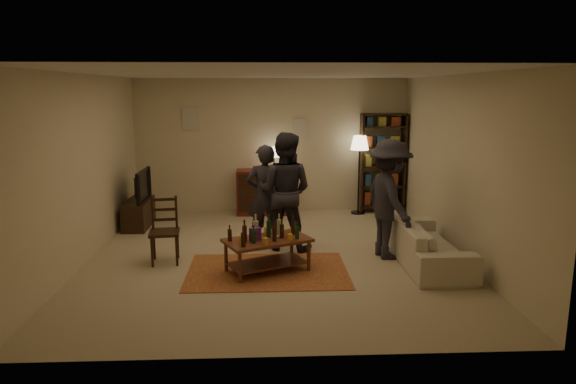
{
  "coord_description": "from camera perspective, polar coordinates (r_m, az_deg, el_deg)",
  "views": [
    {
      "loc": [
        -0.13,
        -7.44,
        2.47
      ],
      "look_at": [
        0.21,
        0.1,
        0.97
      ],
      "focal_mm": 32.0,
      "sensor_mm": 36.0,
      "label": 1
    }
  ],
  "objects": [
    {
      "name": "person_left",
      "position": [
        8.17,
        -2.58,
        -0.41
      ],
      "size": [
        0.63,
        0.44,
        1.64
      ],
      "primitive_type": "imported",
      "rotation": [
        0.0,
        0.0,
        3.22
      ],
      "color": "#292830",
      "rests_on": "ground"
    },
    {
      "name": "dining_chair",
      "position": [
        7.67,
        -13.56,
        -3.85
      ],
      "size": [
        0.47,
        0.47,
        0.97
      ],
      "rotation": [
        0.0,
        0.0,
        0.12
      ],
      "color": "black",
      "rests_on": "ground"
    },
    {
      "name": "bookshelf",
      "position": [
        10.59,
        10.42,
        3.29
      ],
      "size": [
        0.9,
        0.34,
        2.02
      ],
      "color": "black",
      "rests_on": "ground"
    },
    {
      "name": "floor",
      "position": [
        7.84,
        -1.52,
        -7.11
      ],
      "size": [
        6.0,
        6.0,
        0.0
      ],
      "primitive_type": "plane",
      "color": "#C6B793",
      "rests_on": "ground"
    },
    {
      "name": "coffee_table",
      "position": [
        7.07,
        -2.4,
        -5.68
      ],
      "size": [
        1.3,
        1.05,
        0.81
      ],
      "rotation": [
        0.0,
        0.0,
        0.44
      ],
      "color": "brown",
      "rests_on": "ground"
    },
    {
      "name": "floor_lamp",
      "position": [
        10.32,
        7.96,
        4.85
      ],
      "size": [
        0.36,
        0.36,
        1.58
      ],
      "color": "black",
      "rests_on": "ground"
    },
    {
      "name": "tv_stand",
      "position": [
        9.75,
        -16.27,
        -1.54
      ],
      "size": [
        0.4,
        1.0,
        1.06
      ],
      "color": "black",
      "rests_on": "ground"
    },
    {
      "name": "dresser",
      "position": [
        10.35,
        -2.89,
        0.14
      ],
      "size": [
        1.0,
        0.5,
        1.36
      ],
      "color": "maroon",
      "rests_on": "ground"
    },
    {
      "name": "person_right",
      "position": [
        7.98,
        -0.4,
        0.06
      ],
      "size": [
        1.07,
        0.95,
        1.84
      ],
      "primitive_type": "imported",
      "rotation": [
        0.0,
        0.0,
        2.81
      ],
      "color": "#27262D",
      "rests_on": "ground"
    },
    {
      "name": "room_shell",
      "position": [
        10.45,
        -5.48,
        7.62
      ],
      "size": [
        6.0,
        6.0,
        6.0
      ],
      "color": "beige",
      "rests_on": "ground"
    },
    {
      "name": "rug",
      "position": [
        7.2,
        -2.28,
        -8.75
      ],
      "size": [
        2.2,
        1.5,
        0.01
      ],
      "primitive_type": "cube",
      "color": "maroon",
      "rests_on": "ground"
    },
    {
      "name": "person_by_sofa",
      "position": [
        7.71,
        11.2,
        -0.79
      ],
      "size": [
        0.88,
        1.26,
        1.78
      ],
      "primitive_type": "imported",
      "rotation": [
        0.0,
        0.0,
        1.78
      ],
      "color": "#27262E",
      "rests_on": "ground"
    },
    {
      "name": "sofa",
      "position": [
        7.72,
        15.15,
        -5.43
      ],
      "size": [
        0.81,
        2.08,
        0.61
      ],
      "primitive_type": "imported",
      "rotation": [
        0.0,
        0.0,
        1.57
      ],
      "color": "beige",
      "rests_on": "ground"
    }
  ]
}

